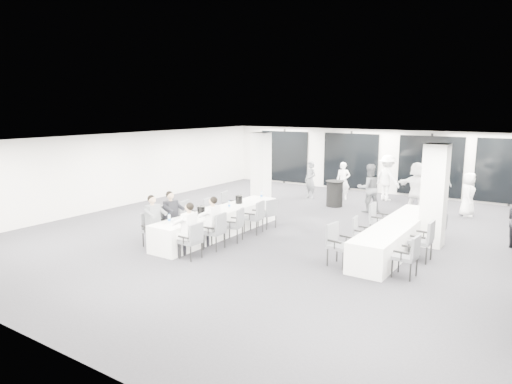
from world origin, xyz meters
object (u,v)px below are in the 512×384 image
chair_main_right_mid (236,223)px  chair_side_right_mid (424,238)px  chair_main_right_near (193,239)px  chair_side_left_near (337,242)px  standing_guest_g (310,178)px  chair_side_left_mid (359,231)px  chair_main_left_fourth (211,210)px  chair_main_right_fourth (256,215)px  banquet_table_side (396,236)px  chair_main_left_near (151,227)px  ice_bucket_far (239,200)px  chair_main_left_second (168,221)px  standing_guest_d (441,184)px  chair_main_left_far (228,204)px  banquet_table_main (220,222)px  ice_bucket_near (201,211)px  chair_main_right_far (269,212)px  standing_guest_b (369,185)px  standing_guest_f (417,184)px  standing_guest_c (387,175)px  chair_side_right_far (439,227)px  chair_main_left_mid (188,215)px  chair_side_left_far (377,218)px  chair_side_right_near (409,254)px  cocktail_table (335,193)px  standing_guest_a (343,178)px  standing_guest_e (468,192)px  chair_main_right_second (216,229)px

chair_main_right_mid → chair_side_right_mid: chair_side_right_mid is taller
chair_main_right_near → chair_side_left_near: 3.55m
standing_guest_g → chair_side_left_mid: bearing=-31.3°
chair_main_left_fourth → chair_main_right_fourth: size_ratio=0.91×
banquet_table_side → chair_side_left_near: 2.16m
chair_main_left_near → ice_bucket_far: size_ratio=3.64×
chair_main_left_second → standing_guest_d: standing_guest_d is taller
chair_main_left_second → chair_main_left_far: size_ratio=1.05×
chair_main_left_far → standing_guest_g: bearing=162.3°
banquet_table_main → standing_guest_d: size_ratio=2.85×
standing_guest_d → ice_bucket_near: bearing=9.9°
chair_main_right_far → standing_guest_b: size_ratio=0.47×
chair_main_right_far → chair_side_left_near: bearing=-107.4°
chair_main_right_mid → standing_guest_f: size_ratio=0.46×
standing_guest_d → chair_side_left_mid: bearing=33.0°
standing_guest_g → standing_guest_c: bearing=47.8°
chair_side_right_mid → standing_guest_g: bearing=48.0°
banquet_table_side → chair_side_left_mid: 1.00m
chair_side_right_far → ice_bucket_far: ice_bucket_far is taller
chair_main_left_mid → standing_guest_g: (0.57, 6.93, 0.31)m
banquet_table_main → chair_main_right_mid: 0.90m
chair_side_left_far → chair_side_right_near: size_ratio=1.03×
cocktail_table → ice_bucket_far: (-1.29, -4.50, 0.38)m
chair_side_left_far → standing_guest_f: size_ratio=0.49×
chair_main_left_fourth → standing_guest_b: bearing=141.9°
standing_guest_a → standing_guest_c: standing_guest_c is taller
chair_main_right_near → chair_side_right_far: size_ratio=1.08×
chair_main_right_mid → standing_guest_b: 5.99m
standing_guest_c → ice_bucket_far: (-2.59, -6.78, -0.17)m
banquet_table_main → chair_main_right_mid: (0.83, -0.31, 0.17)m
standing_guest_e → chair_side_left_near: bearing=159.0°
ice_bucket_near → standing_guest_c: bearing=74.0°
standing_guest_a → ice_bucket_far: (-1.01, -5.97, 0.01)m
standing_guest_g → ice_bucket_far: (0.20, -5.39, -0.00)m
banquet_table_main → chair_main_left_near: 2.13m
banquet_table_main → chair_main_left_second: (-0.84, -1.29, 0.21)m
cocktail_table → chair_side_left_far: size_ratio=0.98×
standing_guest_c → chair_main_left_near: bearing=99.1°
chair_main_left_second → chair_side_right_far: chair_main_left_second is taller
chair_main_left_near → chair_side_right_near: 6.68m
chair_main_left_far → chair_main_right_far: (1.66, -0.10, -0.02)m
standing_guest_e → ice_bucket_far: 8.06m
standing_guest_f → ice_bucket_far: 6.74m
ice_bucket_far → chair_main_left_mid: bearing=-116.5°
chair_main_left_mid → chair_side_left_mid: 5.03m
chair_side_left_mid → cocktail_table: bearing=-157.2°
banquet_table_side → chair_main_left_far: chair_main_left_far is taller
standing_guest_d → standing_guest_g: 5.07m
chair_main_right_second → standing_guest_d: (3.80, 8.98, 0.31)m
cocktail_table → chair_side_right_far: bearing=-34.3°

